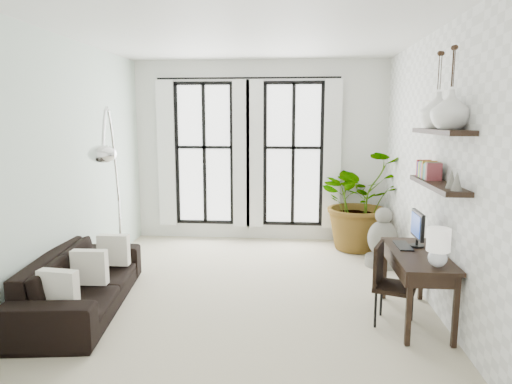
# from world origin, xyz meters

# --- Properties ---
(floor) EXTENTS (5.00, 5.00, 0.00)m
(floor) POSITION_xyz_m (0.00, 0.00, 0.00)
(floor) COLOR beige
(floor) RESTS_ON ground
(ceiling) EXTENTS (5.00, 5.00, 0.00)m
(ceiling) POSITION_xyz_m (0.00, 0.00, 3.20)
(ceiling) COLOR white
(ceiling) RESTS_ON wall_back
(wall_left) EXTENTS (0.00, 5.00, 5.00)m
(wall_left) POSITION_xyz_m (-2.25, 0.00, 1.60)
(wall_left) COLOR silver
(wall_left) RESTS_ON floor
(wall_right) EXTENTS (0.00, 5.00, 5.00)m
(wall_right) POSITION_xyz_m (2.25, 0.00, 1.60)
(wall_right) COLOR white
(wall_right) RESTS_ON floor
(wall_back) EXTENTS (4.50, 0.00, 4.50)m
(wall_back) POSITION_xyz_m (0.00, 2.50, 1.60)
(wall_back) COLOR white
(wall_back) RESTS_ON floor
(windows) EXTENTS (3.26, 0.13, 2.65)m
(windows) POSITION_xyz_m (-0.20, 2.43, 1.56)
(windows) COLOR white
(windows) RESTS_ON wall_back
(wall_shelves) EXTENTS (0.25, 1.30, 0.60)m
(wall_shelves) POSITION_xyz_m (2.11, -0.80, 1.73)
(wall_shelves) COLOR black
(wall_shelves) RESTS_ON wall_right
(sofa) EXTENTS (1.17, 2.36, 0.66)m
(sofa) POSITION_xyz_m (-1.80, -0.83, 0.33)
(sofa) COLOR black
(sofa) RESTS_ON floor
(throw_pillows) EXTENTS (0.40, 1.52, 0.40)m
(throw_pillows) POSITION_xyz_m (-1.70, -0.83, 0.50)
(throw_pillows) COLOR white
(throw_pillows) RESTS_ON sofa
(plant) EXTENTS (1.89, 1.77, 1.68)m
(plant) POSITION_xyz_m (1.73, 1.97, 0.84)
(plant) COLOR #2D7228
(plant) RESTS_ON floor
(desk) EXTENTS (0.55, 1.29, 1.15)m
(desk) POSITION_xyz_m (1.95, -0.89, 0.71)
(desk) COLOR black
(desk) RESTS_ON floor
(desk_chair) EXTENTS (0.53, 0.53, 0.87)m
(desk_chair) POSITION_xyz_m (1.63, -0.92, 0.49)
(desk_chair) COLOR black
(desk_chair) RESTS_ON floor
(arc_lamp) EXTENTS (0.73, 1.72, 2.33)m
(arc_lamp) POSITION_xyz_m (-1.70, -0.09, 1.81)
(arc_lamp) COLOR silver
(arc_lamp) RESTS_ON floor
(buddha) EXTENTS (0.49, 0.49, 0.89)m
(buddha) POSITION_xyz_m (1.95, 1.05, 0.37)
(buddha) COLOR gray
(buddha) RESTS_ON floor
(vase_a) EXTENTS (0.37, 0.37, 0.38)m
(vase_a) POSITION_xyz_m (2.11, -1.09, 2.27)
(vase_a) COLOR white
(vase_a) RESTS_ON shelf_upper
(vase_b) EXTENTS (0.37, 0.37, 0.38)m
(vase_b) POSITION_xyz_m (2.11, -0.69, 2.27)
(vase_b) COLOR white
(vase_b) RESTS_ON shelf_upper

